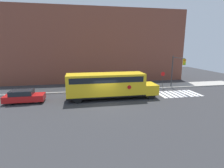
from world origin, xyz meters
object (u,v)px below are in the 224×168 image
object	(u,v)px
school_bus	(109,84)
stop_sign	(163,78)
traffic_light	(176,67)
parked_car	(24,96)

from	to	relation	value
school_bus	stop_sign	distance (m)	9.56
school_bus	traffic_light	bearing A→B (deg)	16.06
parked_car	traffic_light	size ratio (longest dim) A/B	0.87
school_bus	parked_car	bearing A→B (deg)	178.06
stop_sign	traffic_light	distance (m)	2.41
school_bus	stop_sign	world-z (taller)	school_bus
traffic_light	parked_car	bearing A→B (deg)	-172.38
school_bus	stop_sign	size ratio (longest dim) A/B	4.35
parked_car	traffic_light	world-z (taller)	traffic_light
school_bus	traffic_light	distance (m)	10.82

